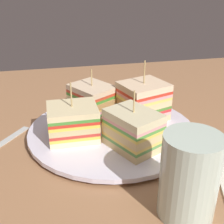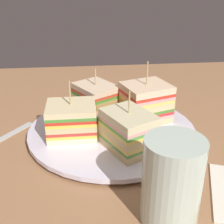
{
  "view_description": "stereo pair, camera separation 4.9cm",
  "coord_description": "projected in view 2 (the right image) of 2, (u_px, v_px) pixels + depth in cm",
  "views": [
    {
      "loc": [
        -9.61,
        -43.6,
        25.27
      ],
      "look_at": [
        0.0,
        0.0,
        4.3
      ],
      "focal_mm": 47.23,
      "sensor_mm": 36.0,
      "label": 1
    },
    {
      "loc": [
        -4.75,
        -44.4,
        25.27
      ],
      "look_at": [
        0.0,
        0.0,
        4.3
      ],
      "focal_mm": 47.23,
      "sensor_mm": 36.0,
      "label": 2
    }
  ],
  "objects": [
    {
      "name": "sandwich_wedge_0",
      "position": [
        96.0,
        99.0,
        0.55
      ],
      "size": [
        9.2,
        9.78,
        8.63
      ],
      "rotation": [
        0.0,
        0.0,
        5.27
      ],
      "color": "beige",
      "rests_on": "plate"
    },
    {
      "name": "ground_plane",
      "position": [
        112.0,
        139.0,
        0.52
      ],
      "size": [
        100.29,
        84.96,
        1.8
      ],
      "primitive_type": "cube",
      "color": "#A6744D"
    },
    {
      "name": "sandwich_wedge_3",
      "position": [
        145.0,
        102.0,
        0.52
      ],
      "size": [
        9.51,
        8.88,
        10.71
      ],
      "rotation": [
        0.0,
        0.0,
        9.74
      ],
      "color": "#D2BA83",
      "rests_on": "plate"
    },
    {
      "name": "drinking_glass",
      "position": [
        171.0,
        187.0,
        0.32
      ],
      "size": [
        6.5,
        6.5,
        10.16
      ],
      "color": "silver",
      "rests_on": "ground_plane"
    },
    {
      "name": "chip_pile",
      "position": [
        117.0,
        125.0,
        0.49
      ],
      "size": [
        7.47,
        6.89,
        2.24
      ],
      "color": "#E5D175",
      "rests_on": "plate"
    },
    {
      "name": "plate",
      "position": [
        112.0,
        130.0,
        0.51
      ],
      "size": [
        28.45,
        28.45,
        1.3
      ],
      "color": "white",
      "rests_on": "ground_plane"
    },
    {
      "name": "sandwich_wedge_2",
      "position": [
        128.0,
        131.0,
        0.44
      ],
      "size": [
        8.63,
        9.54,
        9.22
      ],
      "rotation": [
        0.0,
        0.0,
        8.31
      ],
      "color": "#D9BC80",
      "rests_on": "plate"
    },
    {
      "name": "sandwich_wedge_1",
      "position": [
        72.0,
        120.0,
        0.47
      ],
      "size": [
        7.8,
        6.64,
        9.3
      ],
      "rotation": [
        0.0,
        0.0,
        6.28
      ],
      "color": "beige",
      "rests_on": "plate"
    }
  ]
}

